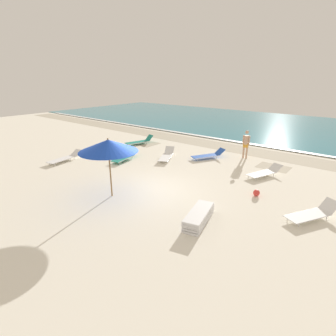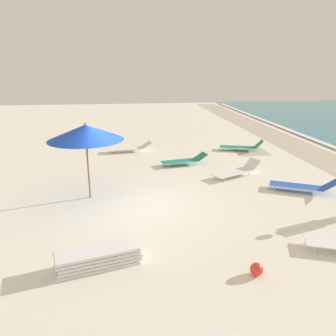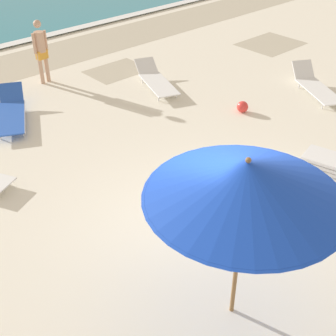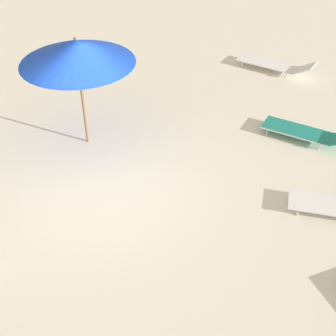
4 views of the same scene
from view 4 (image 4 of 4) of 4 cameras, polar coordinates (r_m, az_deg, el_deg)
ground_plane at (r=9.93m, az=-8.08°, el=-2.22°), size 60.00×60.00×0.16m
beach_umbrella at (r=10.10m, az=-11.08°, el=13.72°), size 2.44×2.44×2.56m
sun_lounger_near_water_left at (r=14.51m, az=12.92°, el=12.22°), size 0.93×2.35×0.46m
sun_lounger_mid_beach_solo at (r=11.45m, az=16.57°, el=4.23°), size 1.01×2.17×0.47m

